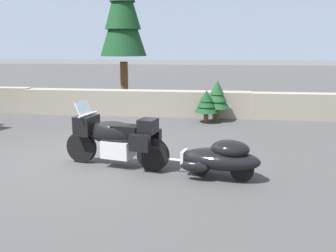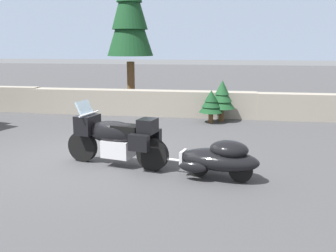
% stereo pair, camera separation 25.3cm
% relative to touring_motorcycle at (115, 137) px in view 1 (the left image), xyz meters
% --- Properties ---
extents(ground_plane, '(80.00, 80.00, 0.00)m').
position_rel_touring_motorcycle_xyz_m(ground_plane, '(-0.73, 0.38, -0.62)').
color(ground_plane, '#424244').
extents(stone_guard_wall, '(24.00, 0.64, 0.93)m').
position_rel_touring_motorcycle_xyz_m(stone_guard_wall, '(-0.33, 5.70, -0.17)').
color(stone_guard_wall, gray).
rests_on(stone_guard_wall, ground).
extents(distant_ridgeline, '(240.00, 80.00, 16.00)m').
position_rel_touring_motorcycle_xyz_m(distant_ridgeline, '(-0.73, 95.69, 7.38)').
color(distant_ridgeline, '#8C9EB7').
rests_on(distant_ridgeline, ground).
extents(touring_motorcycle, '(2.28, 1.05, 1.33)m').
position_rel_touring_motorcycle_xyz_m(touring_motorcycle, '(0.00, 0.00, 0.00)').
color(touring_motorcycle, black).
rests_on(touring_motorcycle, ground).
extents(car_shaped_trailer, '(2.23, 1.03, 0.76)m').
position_rel_touring_motorcycle_xyz_m(car_shaped_trailer, '(2.15, -0.49, -0.21)').
color(car_shaped_trailer, black).
rests_on(car_shaped_trailer, ground).
extents(pine_tree_tall, '(1.85, 1.85, 6.25)m').
position_rel_touring_motorcycle_xyz_m(pine_tree_tall, '(-1.66, 7.74, 3.29)').
color(pine_tree_tall, brown).
rests_on(pine_tree_tall, ground).
extents(pine_sapling_near, '(0.84, 0.84, 1.36)m').
position_rel_touring_motorcycle_xyz_m(pine_sapling_near, '(2.10, 5.01, 0.23)').
color(pine_sapling_near, brown).
rests_on(pine_sapling_near, ground).
extents(pine_sapling_farther, '(0.78, 0.78, 1.06)m').
position_rel_touring_motorcycle_xyz_m(pine_sapling_farther, '(1.76, 4.74, 0.04)').
color(pine_sapling_farther, brown).
rests_on(pine_sapling_farther, ground).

